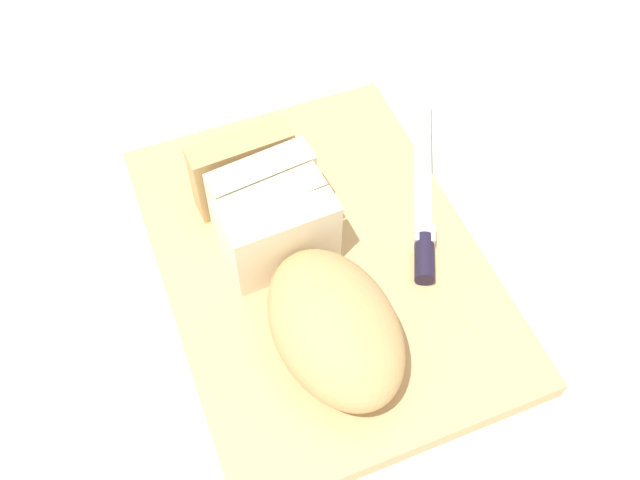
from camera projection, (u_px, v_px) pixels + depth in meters
ground_plane at (320, 269)px, 0.74m from camera, size 3.00×3.00×0.00m
cutting_board at (320, 263)px, 0.73m from camera, size 0.44×0.33×0.02m
bread_loaf at (303, 272)px, 0.66m from camera, size 0.31×0.14×0.09m
bread_knife at (424, 225)px, 0.73m from camera, size 0.25×0.13×0.02m
crumb_near_knife at (301, 253)px, 0.72m from camera, size 0.01×0.01×0.01m
crumb_near_loaf at (295, 325)px, 0.67m from camera, size 0.00×0.00×0.00m
crumb_stray_left at (286, 266)px, 0.71m from camera, size 0.00×0.00×0.00m
crumb_stray_right at (320, 252)px, 0.72m from camera, size 0.01×0.01×0.01m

